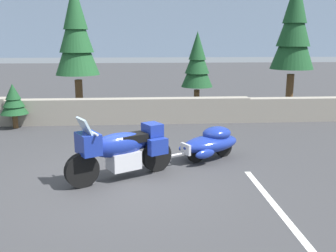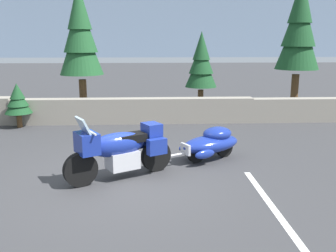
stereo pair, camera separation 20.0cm
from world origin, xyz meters
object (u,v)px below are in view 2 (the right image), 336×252
at_px(car_shaped_trailer, 211,142).
at_px(pine_tree_secondary, 201,62).
at_px(pine_tree_tall, 299,28).
at_px(pine_tree_far_right, 80,34).
at_px(touring_motorcycle, 120,148).

bearing_deg(car_shaped_trailer, pine_tree_secondary, 84.90).
relative_size(pine_tree_tall, pine_tree_far_right, 1.08).
bearing_deg(pine_tree_tall, pine_tree_far_right, -176.59).
bearing_deg(pine_tree_tall, touring_motorcycle, -131.86).
relative_size(touring_motorcycle, pine_tree_far_right, 0.45).
relative_size(car_shaped_trailer, pine_tree_far_right, 0.45).
height_order(touring_motorcycle, pine_tree_far_right, pine_tree_far_right).
height_order(pine_tree_secondary, pine_tree_far_right, pine_tree_far_right).
relative_size(car_shaped_trailer, pine_tree_secondary, 0.69).
distance_m(touring_motorcycle, pine_tree_tall, 9.53).
bearing_deg(pine_tree_far_right, car_shaped_trailer, -54.00).
bearing_deg(pine_tree_far_right, pine_tree_secondary, 7.57).
xyz_separation_m(touring_motorcycle, car_shaped_trailer, (2.02, 1.12, -0.21)).
distance_m(car_shaped_trailer, pine_tree_far_right, 6.96).
bearing_deg(touring_motorcycle, pine_tree_tall, 48.14).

